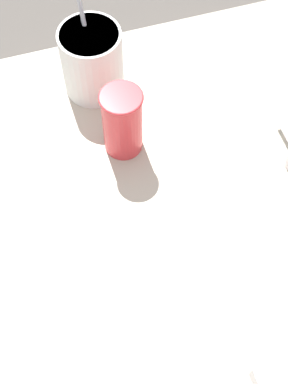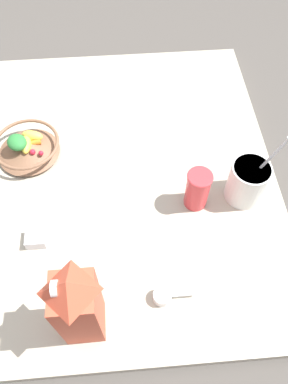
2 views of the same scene
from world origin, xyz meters
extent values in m
plane|color=#4C4742|center=(0.00, 0.00, 0.00)|extent=(6.00, 6.00, 0.00)
cube|color=#B2A893|center=(0.00, 0.00, 0.02)|extent=(1.12, 1.12, 0.03)
cylinder|color=brown|center=(-0.09, -0.20, 0.04)|extent=(0.11, 0.11, 0.01)
cone|color=brown|center=(-0.09, -0.20, 0.06)|extent=(0.19, 0.19, 0.04)
torus|color=brown|center=(-0.09, -0.20, 0.08)|extent=(0.20, 0.20, 0.01)
ellipsoid|color=#EFD64C|center=(-0.12, -0.18, 0.08)|extent=(0.05, 0.07, 0.03)
ellipsoid|color=#EFD64C|center=(-0.09, -0.20, 0.08)|extent=(0.07, 0.03, 0.03)
cylinder|color=orange|center=(-0.10, -0.18, 0.07)|extent=(0.03, 0.06, 0.02)
sphere|color=red|center=(-0.06, -0.18, 0.07)|extent=(0.02, 0.02, 0.02)
sphere|color=red|center=(-0.09, -0.22, 0.07)|extent=(0.02, 0.02, 0.02)
sphere|color=red|center=(-0.06, -0.15, 0.07)|extent=(0.02, 0.02, 0.02)
ellipsoid|color=#2D7F38|center=(-0.09, -0.22, 0.10)|extent=(0.09, 0.08, 0.04)
cube|color=#CC4C33|center=(0.45, -0.02, 0.16)|extent=(0.09, 0.09, 0.25)
pyramid|color=#CC4C33|center=(0.45, -0.02, 0.30)|extent=(0.09, 0.09, 0.05)
cylinder|color=white|center=(0.45, -0.04, 0.30)|extent=(0.03, 0.01, 0.03)
cylinder|color=white|center=(0.11, 0.44, 0.10)|extent=(0.11, 0.11, 0.13)
cylinder|color=white|center=(0.11, 0.44, 0.15)|extent=(0.10, 0.10, 0.02)
cylinder|color=silver|center=(0.11, 0.47, 0.19)|extent=(0.01, 0.07, 0.17)
cylinder|color=#DB383D|center=(0.13, 0.30, 0.10)|extent=(0.07, 0.07, 0.13)
torus|color=#DB383D|center=(0.13, 0.30, 0.16)|extent=(0.07, 0.07, 0.01)
cube|color=silver|center=(0.21, -0.15, 0.05)|extent=(0.05, 0.05, 0.03)
cube|color=brown|center=(0.21, -0.15, 0.04)|extent=(0.05, 0.05, 0.02)
cylinder|color=white|center=(0.40, 0.17, 0.05)|extent=(0.05, 0.05, 0.03)
cylinder|color=white|center=(0.40, 0.23, 0.05)|extent=(0.01, 0.06, 0.01)
camera|label=1|loc=(0.01, -0.22, 0.81)|focal=50.00mm
camera|label=2|loc=(0.68, 0.10, 0.97)|focal=35.00mm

